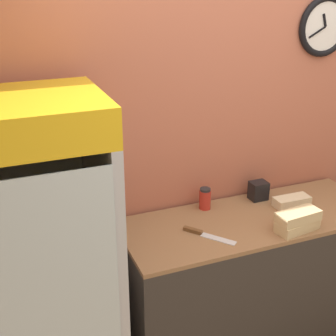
% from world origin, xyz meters
% --- Properties ---
extents(wall_back, '(5.20, 0.09, 2.70)m').
position_xyz_m(wall_back, '(0.00, 1.20, 1.35)').
color(wall_back, '#B7664C').
rests_on(wall_back, ground_plane).
extents(prep_counter, '(1.61, 0.60, 0.94)m').
position_xyz_m(prep_counter, '(0.00, 0.85, 0.47)').
color(prep_counter, '#332D28').
rests_on(prep_counter, ground_plane).
extents(beverage_cooler, '(0.63, 0.70, 1.82)m').
position_xyz_m(beverage_cooler, '(-1.22, 0.84, 0.99)').
color(beverage_cooler, '#B2B7BC').
rests_on(beverage_cooler, ground_plane).
extents(sandwich_stack_bottom, '(0.27, 0.15, 0.06)m').
position_xyz_m(sandwich_stack_bottom, '(0.15, 0.63, 0.97)').
color(sandwich_stack_bottom, tan).
rests_on(sandwich_stack_bottom, prep_counter).
extents(sandwich_stack_middle, '(0.27, 0.14, 0.06)m').
position_xyz_m(sandwich_stack_middle, '(0.15, 0.63, 1.03)').
color(sandwich_stack_middle, tan).
rests_on(sandwich_stack_middle, sandwich_stack_bottom).
extents(sandwich_flat_left, '(0.23, 0.10, 0.06)m').
position_xyz_m(sandwich_flat_left, '(0.30, 0.90, 0.97)').
color(sandwich_flat_left, beige).
rests_on(sandwich_flat_left, prep_counter).
extents(chefs_knife, '(0.23, 0.27, 0.02)m').
position_xyz_m(chefs_knife, '(-0.38, 0.79, 0.94)').
color(chefs_knife, silver).
rests_on(chefs_knife, prep_counter).
extents(condiment_jar, '(0.07, 0.07, 0.14)m').
position_xyz_m(condiment_jar, '(-0.22, 1.07, 1.00)').
color(condiment_jar, '#B72D23').
rests_on(condiment_jar, prep_counter).
extents(napkin_dispenser, '(0.11, 0.09, 0.12)m').
position_xyz_m(napkin_dispenser, '(0.16, 1.06, 1.00)').
color(napkin_dispenser, black).
rests_on(napkin_dispenser, prep_counter).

